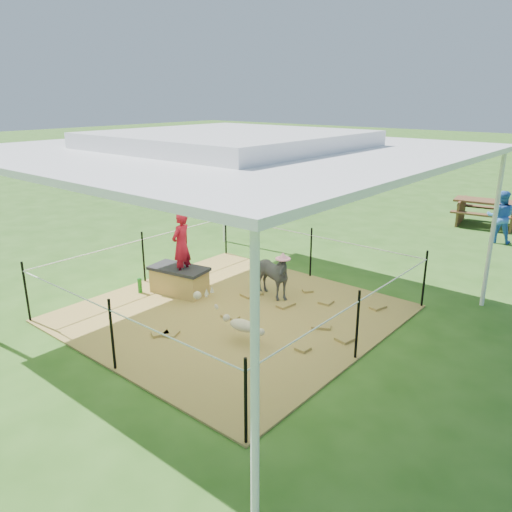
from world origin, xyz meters
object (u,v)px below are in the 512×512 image
Objects in this scene: foal at (243,323)px; straw_bale at (179,281)px; woman at (181,239)px; picnic_table_near at (487,213)px; green_bottle at (140,286)px; distant_person at (500,217)px; pony at (269,275)px.

straw_bale is at bearing 156.50° from foal.
picnic_table_near is (2.60, 8.62, -0.69)m from woman.
foal is at bearing 61.20° from woman.
picnic_table_near reaches higher than green_bottle.
distant_person reaches higher than straw_bale.
woman reaches higher than distant_person.
picnic_table_near is at bearing 80.20° from foal.
green_bottle is at bearing -140.71° from straw_bale.
woman is 9.03m from picnic_table_near.
distant_person is (0.70, -1.47, 0.28)m from picnic_table_near.
straw_bale is at bearing 39.29° from green_bottle.
woman is at bearing -115.74° from picnic_table_near.
pony reaches higher than straw_bale.
green_bottle is at bearing 131.88° from pony.
green_bottle is 2.64m from foal.
straw_bale is 3.60× the size of green_bottle.
woman is 0.69× the size of picnic_table_near.
straw_bale is 0.80m from woman.
woman is (0.10, -0.00, 0.80)m from straw_bale.
picnic_table_near reaches higher than straw_bale.
straw_bale is at bearing -100.44° from woman.
pony is at bearing 109.54° from foal.
picnic_table_near is at bearing 72.61° from straw_bale.
distant_person is (1.32, 7.81, 0.32)m from foal.
foal is at bearing -102.78° from picnic_table_near.
straw_bale is 1.00× the size of pony.
pony is 6.62m from distant_person.
pony reaches higher than picnic_table_near.
foal is at bearing -4.50° from green_bottle.
straw_bale is at bearing 129.78° from pony.
foal is 0.60× the size of picnic_table_near.
green_bottle is at bearing 169.53° from foal.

